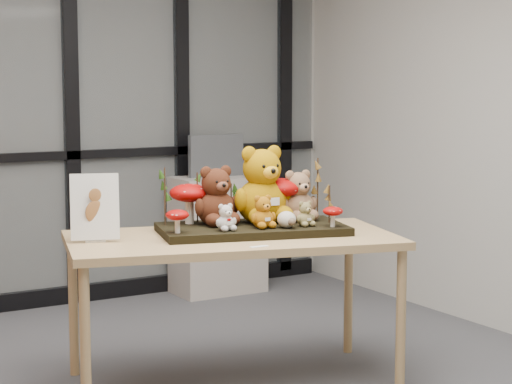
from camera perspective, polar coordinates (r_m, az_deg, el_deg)
room_shell at (r=4.10m, az=-5.85°, el=8.36°), size 5.00×5.00×5.00m
glass_partition at (r=6.43m, az=-15.11°, el=5.31°), size 4.90×0.06×2.78m
display_table at (r=4.75m, az=-1.49°, el=-3.50°), size 1.82×1.24×0.78m
diorama_tray at (r=4.83m, az=-0.24°, el=-2.30°), size 1.05×0.71×0.04m
bear_pooh_yellow at (r=4.89m, az=0.35°, el=0.72°), size 0.41×0.39×0.45m
bear_brown_medium at (r=4.83m, az=-2.48°, el=-0.02°), size 0.31×0.29×0.34m
bear_tan_back at (r=4.98m, az=2.58°, el=-0.04°), size 0.27×0.26×0.30m
bear_small_yellow at (r=4.72m, az=0.42°, el=-1.11°), size 0.17×0.16×0.19m
bear_white_bow at (r=4.64m, az=-1.89°, el=-1.47°), size 0.14×0.13×0.15m
bear_beige_small at (r=4.79m, az=3.05°, el=-1.25°), size 0.13×0.13×0.14m
plush_cream_hedgehog at (r=4.73m, az=1.90°, el=-1.65°), size 0.09×0.08×0.10m
mushroom_back_left at (r=4.87m, az=-4.12°, el=-0.60°), size 0.21×0.21×0.23m
mushroom_back_right at (r=4.98m, az=1.52°, el=-0.31°), size 0.23×0.23×0.25m
mushroom_front_left at (r=4.59m, az=-4.86°, el=-1.73°), size 0.12×0.12×0.13m
mushroom_front_right at (r=4.78m, az=4.75°, el=-1.46°), size 0.10×0.10×0.12m
sprig_green_far_left at (r=4.83m, az=-5.63°, el=-0.27°), size 0.05×0.05×0.30m
sprig_green_mid_left at (r=4.92m, az=-3.63°, el=-0.33°), size 0.05×0.05×0.27m
sprig_dry_far_right at (r=5.01m, az=3.81°, el=0.20°), size 0.05×0.05×0.33m
sprig_dry_mid_right at (r=4.91m, az=4.53°, el=-0.74°), size 0.05×0.05×0.20m
sprig_green_centre at (r=4.97m, az=-1.54°, el=-0.61°), size 0.05×0.05×0.20m
sign_holder at (r=4.62m, az=-9.88°, el=-1.07°), size 0.25×0.15×0.34m
label_card at (r=4.43m, az=0.18°, el=-3.38°), size 0.09×0.03×0.00m
cabinet at (r=6.86m, az=-2.37°, el=-2.64°), size 0.65×0.38×0.86m
monitor at (r=6.81m, az=-2.47°, el=2.26°), size 0.44×0.05×0.31m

